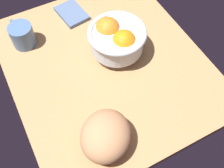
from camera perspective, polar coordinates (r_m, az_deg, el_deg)
ground_plane at (r=93.44cm, az=-1.27°, el=3.93°), size 72.96×63.37×3.00cm
fruit_bowl at (r=90.04cm, az=0.95°, el=9.50°), size 19.10×19.10×12.16cm
bread_loaf at (r=74.11cm, az=-1.30°, el=-10.78°), size 20.58×20.44×10.01cm
napkin_folded at (r=107.88cm, az=-8.39°, el=14.38°), size 13.53×10.37×1.45cm
mug at (r=99.59cm, az=-18.29°, el=9.70°), size 12.07×8.07×8.02cm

